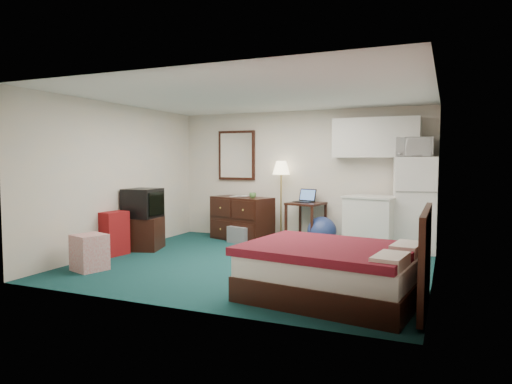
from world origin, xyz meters
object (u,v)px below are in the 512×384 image
at_px(dresser, 242,218).
at_px(kitchen_counter, 372,224).
at_px(suitcase, 114,233).
at_px(bed, 332,272).
at_px(tv_stand, 144,233).
at_px(floor_lamp, 281,201).
at_px(fridge, 414,205).
at_px(desk, 306,223).

distance_m(dresser, kitchen_counter, 2.51).
xyz_separation_m(kitchen_counter, suitcase, (-3.83, -2.03, -0.10)).
bearing_deg(bed, tv_stand, 165.80).
xyz_separation_m(floor_lamp, fridge, (2.45, -0.18, 0.04)).
bearing_deg(tv_stand, kitchen_counter, 4.21).
bearing_deg(kitchen_counter, desk, -175.92).
height_order(kitchen_counter, fridge, fridge).
height_order(kitchen_counter, suitcase, kitchen_counter).
bearing_deg(suitcase, tv_stand, 84.62).
height_order(fridge, suitcase, fridge).
relative_size(kitchen_counter, bed, 0.49).
bearing_deg(floor_lamp, bed, -61.35).
relative_size(floor_lamp, suitcase, 2.15).
xyz_separation_m(dresser, kitchen_counter, (2.51, -0.10, 0.04)).
bearing_deg(dresser, fridge, 20.22).
distance_m(dresser, suitcase, 2.51).
bearing_deg(tv_stand, desk, 17.60).
distance_m(floor_lamp, suitcase, 3.17).
distance_m(bed, suitcase, 3.94).
distance_m(dresser, floor_lamp, 0.84).
bearing_deg(dresser, kitchen_counter, 16.53).
height_order(kitchen_counter, tv_stand, kitchen_counter).
xyz_separation_m(floor_lamp, kitchen_counter, (1.80, -0.36, -0.31)).
height_order(floor_lamp, suitcase, floor_lamp).
distance_m(kitchen_counter, fridge, 0.76).
relative_size(bed, suitcase, 2.58).
bearing_deg(floor_lamp, suitcase, -130.42).
height_order(fridge, tv_stand, fridge).
bearing_deg(suitcase, kitchen_counter, 36.55).
distance_m(fridge, tv_stand, 4.65).
relative_size(floor_lamp, bed, 0.83).
height_order(dresser, tv_stand, dresser).
height_order(desk, kitchen_counter, kitchen_counter).
xyz_separation_m(floor_lamp, desk, (0.54, -0.11, -0.39)).
relative_size(desk, tv_stand, 1.25).
height_order(tv_stand, suitcase, suitcase).
bearing_deg(tv_stand, fridge, 3.34).
xyz_separation_m(dresser, floor_lamp, (0.72, 0.26, 0.35)).
bearing_deg(bed, suitcase, 174.78).
distance_m(kitchen_counter, suitcase, 4.34).
bearing_deg(fridge, kitchen_counter, -173.22).
distance_m(dresser, tv_stand, 1.93).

